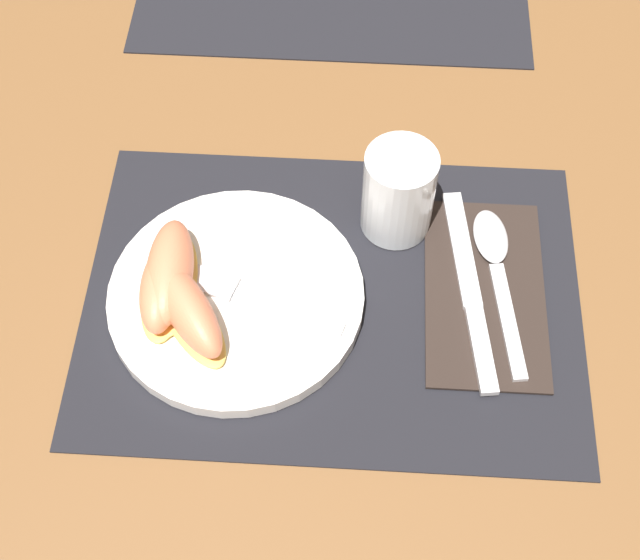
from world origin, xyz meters
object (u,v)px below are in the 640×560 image
at_px(plate, 236,297).
at_px(citrus_wedge_0, 170,274).
at_px(juice_glass, 398,196).
at_px(fork, 242,297).
at_px(knife, 470,292).
at_px(spoon, 495,258).
at_px(citrus_wedge_1, 161,291).
at_px(citrus_wedge_2, 188,310).

bearing_deg(plate, citrus_wedge_0, 175.58).
relative_size(juice_glass, fork, 0.56).
bearing_deg(knife, citrus_wedge_0, -177.11).
distance_m(spoon, fork, 0.25).
bearing_deg(citrus_wedge_0, plate, -4.42).
bearing_deg(spoon, citrus_wedge_1, -167.19).
relative_size(plate, citrus_wedge_1, 2.47).
relative_size(fork, citrus_wedge_0, 1.44).
distance_m(juice_glass, knife, 0.12).
bearing_deg(spoon, fork, -165.03).
bearing_deg(citrus_wedge_1, knife, 6.22).
bearing_deg(citrus_wedge_2, citrus_wedge_0, 120.24).
xyz_separation_m(plate, citrus_wedge_2, (-0.04, -0.03, 0.03)).
height_order(juice_glass, citrus_wedge_0, juice_glass).
relative_size(juice_glass, spoon, 0.51).
bearing_deg(juice_glass, spoon, -24.01).
relative_size(fork, citrus_wedge_1, 1.77).
bearing_deg(plate, citrus_wedge_1, -169.26).
distance_m(juice_glass, citrus_wedge_1, 0.25).
bearing_deg(citrus_wedge_2, knife, 11.25).
bearing_deg(fork, citrus_wedge_0, 171.17).
relative_size(knife, citrus_wedge_1, 2.30).
height_order(juice_glass, citrus_wedge_2, juice_glass).
distance_m(juice_glass, fork, 0.18).
height_order(spoon, fork, fork).
relative_size(plate, juice_glass, 2.49).
bearing_deg(citrus_wedge_1, citrus_wedge_2, -36.22).
xyz_separation_m(citrus_wedge_0, citrus_wedge_2, (0.02, -0.04, -0.00)).
xyz_separation_m(knife, fork, (-0.22, -0.02, 0.01)).
relative_size(citrus_wedge_0, citrus_wedge_1, 1.23).
distance_m(plate, citrus_wedge_0, 0.07).
distance_m(fork, citrus_wedge_2, 0.06).
bearing_deg(fork, knife, 6.49).
height_order(knife, citrus_wedge_2, citrus_wedge_2).
bearing_deg(citrus_wedge_0, juice_glass, 24.97).
relative_size(knife, fork, 1.30).
relative_size(knife, spoon, 1.19).
relative_size(juice_glass, citrus_wedge_2, 0.80).
bearing_deg(plate, fork, -41.45).
bearing_deg(juice_glass, plate, -145.65).
distance_m(citrus_wedge_0, citrus_wedge_2, 0.04).
bearing_deg(juice_glass, citrus_wedge_1, -151.97).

